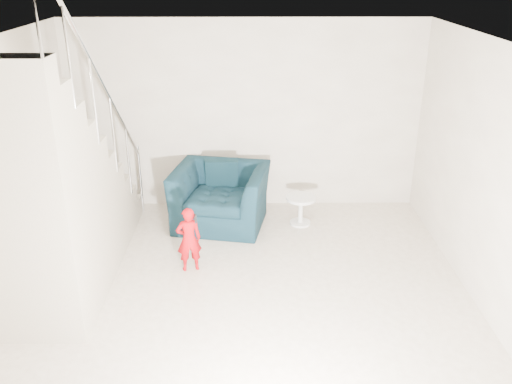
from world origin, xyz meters
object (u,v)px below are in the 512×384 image
toddler (189,239)px  staircase (56,208)px  armchair (221,196)px  side_table (301,206)px

toddler → staircase: staircase is taller
toddler → staircase: bearing=-1.9°
toddler → staircase: 1.50m
armchair → staircase: size_ratio=0.34×
toddler → staircase: (-1.36, -0.30, 0.55)m
armchair → staircase: bearing=-126.8°
toddler → side_table: (1.41, 1.20, -0.12)m
side_table → toddler: bearing=-139.7°
armchair → toddler: 1.28m
armchair → staircase: 2.34m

